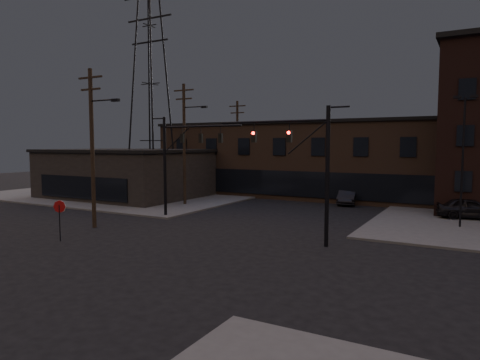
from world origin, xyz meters
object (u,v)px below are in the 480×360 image
object	(u,v)px
parked_car_lot_a	(470,208)
car_crossing	(348,196)
stop_sign	(59,211)
traffic_signal_far	(178,155)
traffic_signal_near	(308,160)

from	to	relation	value
parked_car_lot_a	car_crossing	xyz separation A→B (m)	(-10.59, 4.38, -0.20)
stop_sign	parked_car_lot_a	world-z (taller)	stop_sign
traffic_signal_far	parked_car_lot_a	bearing A→B (deg)	26.23
traffic_signal_far	car_crossing	size ratio (longest dim) A/B	1.73
car_crossing	parked_car_lot_a	bearing A→B (deg)	-31.72
stop_sign	car_crossing	bearing A→B (deg)	65.79
parked_car_lot_a	car_crossing	distance (m)	11.46
traffic_signal_near	parked_car_lot_a	distance (m)	16.26
parked_car_lot_a	stop_sign	bearing A→B (deg)	121.77
traffic_signal_near	stop_sign	size ratio (longest dim) A/B	3.23
parked_car_lot_a	car_crossing	world-z (taller)	parked_car_lot_a
traffic_signal_far	stop_sign	bearing A→B (deg)	-97.32
traffic_signal_far	traffic_signal_near	bearing A→B (deg)	-16.17
traffic_signal_far	stop_sign	xyz separation A→B (m)	(-1.28, -9.99, -3.17)
parked_car_lot_a	traffic_signal_far	bearing A→B (deg)	105.17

